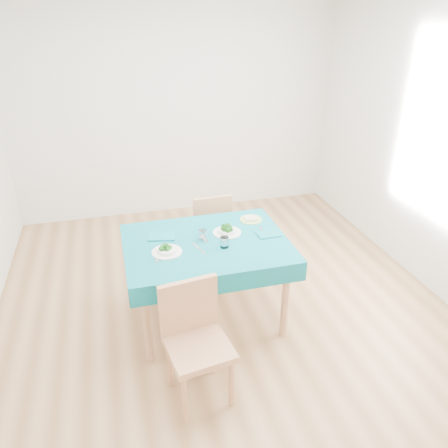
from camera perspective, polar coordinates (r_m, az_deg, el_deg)
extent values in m
cube|color=brown|center=(4.06, 0.00, -10.90)|extent=(4.00, 4.50, 0.02)
cube|color=silver|center=(5.54, -6.31, 14.90)|extent=(4.00, 0.02, 2.70)
cube|color=silver|center=(1.64, 22.24, -18.85)|extent=(4.00, 0.02, 2.70)
cube|color=silver|center=(4.36, 26.66, 9.00)|extent=(0.02, 4.50, 2.70)
cube|color=#095E69|center=(3.72, -2.22, -7.47)|extent=(1.31, 1.00, 0.76)
cube|color=#AC7650|center=(2.96, -3.34, -14.67)|extent=(0.47, 0.50, 1.02)
cube|color=#AC7650|center=(4.42, -2.02, -0.22)|extent=(0.39, 0.43, 0.94)
cube|color=silver|center=(3.36, -8.78, -4.20)|extent=(0.05, 0.18, 0.00)
cube|color=silver|center=(3.43, -3.27, -3.22)|extent=(0.07, 0.20, 0.00)
cube|color=silver|center=(3.60, -2.63, -1.63)|extent=(0.04, 0.20, 0.00)
cube|color=silver|center=(3.68, 5.11, -1.09)|extent=(0.05, 0.23, 0.00)
cube|color=#0D6A74|center=(3.63, -8.12, -1.62)|extent=(0.25, 0.20, 0.01)
cube|color=#0D6A74|center=(3.65, 5.83, -1.33)|extent=(0.19, 0.14, 0.01)
cylinder|color=white|center=(3.54, -2.78, -1.45)|extent=(0.07, 0.07, 0.09)
cylinder|color=white|center=(3.43, 0.05, -2.39)|extent=(0.07, 0.07, 0.09)
cylinder|color=#AECF65|center=(3.88, 3.52, 0.58)|extent=(0.20, 0.20, 0.01)
cube|color=beige|center=(3.88, 3.53, 0.75)|extent=(0.11, 0.11, 0.02)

